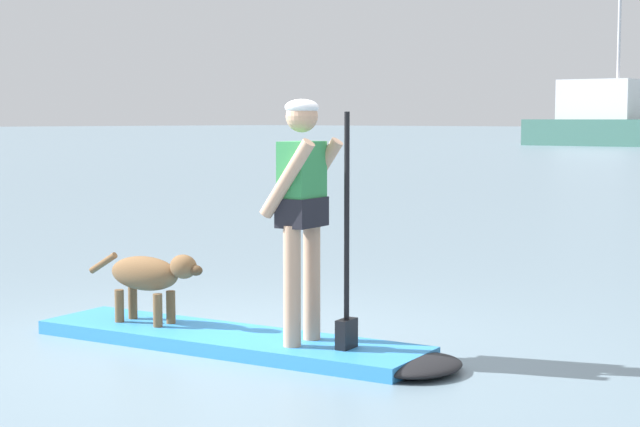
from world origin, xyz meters
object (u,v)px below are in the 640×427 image
(person_paddler, at_px, (304,203))
(moored_boat_center, at_px, (605,121))
(dog, at_px, (150,276))
(paddleboard, at_px, (253,343))

(person_paddler, bearing_deg, moored_boat_center, 114.79)
(dog, distance_m, moored_boat_center, 59.48)
(person_paddler, distance_m, moored_boat_center, 59.77)
(paddleboard, relative_size, person_paddler, 2.02)
(paddleboard, bearing_deg, moored_boat_center, 114.39)
(paddleboard, distance_m, dog, 1.03)
(person_paddler, bearing_deg, paddleboard, -168.40)
(person_paddler, xyz_separation_m, dog, (-1.34, -0.27, -0.61))
(dog, xyz_separation_m, moored_boat_center, (-23.72, 54.53, 1.06))
(paddleboard, xyz_separation_m, moored_boat_center, (-24.64, 54.35, 1.47))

